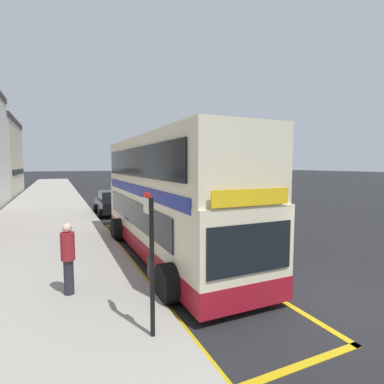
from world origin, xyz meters
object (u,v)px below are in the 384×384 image
object	(u,v)px
bus_stop_sign	(151,253)
pedestrian_waiting_near_sign	(68,255)
parked_car_silver_ahead	(141,183)
parked_car_teal_distant	(120,181)
parked_car_black_far	(112,203)
parked_car_white_across	(120,178)
double_decker_bus	(168,201)

from	to	relation	value
bus_stop_sign	pedestrian_waiting_near_sign	world-z (taller)	bus_stop_sign
pedestrian_waiting_near_sign	bus_stop_sign	bearing A→B (deg)	-61.72
parked_car_silver_ahead	parked_car_teal_distant	bearing A→B (deg)	102.87
bus_stop_sign	parked_car_black_far	world-z (taller)	bus_stop_sign
parked_car_black_far	bus_stop_sign	bearing A→B (deg)	-98.45
bus_stop_sign	parked_car_white_across	xyz separation A→B (m)	(9.73, 53.83, -0.94)
double_decker_bus	parked_car_white_across	distance (m)	49.29
double_decker_bus	parked_car_black_far	xyz separation A→B (m)	(-0.41, 10.20, -1.26)
parked_car_teal_distant	pedestrian_waiting_near_sign	bearing A→B (deg)	79.95
pedestrian_waiting_near_sign	parked_car_teal_distant	bearing A→B (deg)	77.27
parked_car_silver_ahead	parked_car_black_far	bearing A→B (deg)	-111.25
double_decker_bus	pedestrian_waiting_near_sign	world-z (taller)	double_decker_bus
double_decker_bus	parked_car_white_across	world-z (taller)	double_decker_bus
bus_stop_sign	parked_car_white_across	world-z (taller)	bus_stop_sign
pedestrian_waiting_near_sign	parked_car_black_far	bearing A→B (deg)	76.06
parked_car_white_across	parked_car_black_far	xyz separation A→B (m)	(-7.95, -38.49, 0.00)
bus_stop_sign	parked_car_silver_ahead	world-z (taller)	bus_stop_sign
parked_car_silver_ahead	pedestrian_waiting_near_sign	world-z (taller)	pedestrian_waiting_near_sign
double_decker_bus	parked_car_silver_ahead	bearing A→B (deg)	77.11
bus_stop_sign	parked_car_black_far	size ratio (longest dim) A/B	0.65
parked_car_white_across	pedestrian_waiting_near_sign	xyz separation A→B (m)	(-11.12, -51.25, 0.34)
bus_stop_sign	pedestrian_waiting_near_sign	xyz separation A→B (m)	(-1.39, 2.58, -0.60)
parked_car_black_far	parked_car_teal_distant	bearing A→B (deg)	76.02
bus_stop_sign	pedestrian_waiting_near_sign	bearing A→B (deg)	118.28
parked_car_black_far	parked_car_silver_ahead	bearing A→B (deg)	68.19
bus_stop_sign	parked_car_teal_distant	bearing A→B (deg)	79.84
parked_car_teal_distant	parked_car_white_across	bearing A→B (deg)	-97.86
parked_car_teal_distant	parked_car_white_across	size ratio (longest dim) A/B	1.00
parked_car_silver_ahead	parked_car_white_across	xyz separation A→B (m)	(0.55, 18.13, 0.00)
bus_stop_sign	parked_car_teal_distant	xyz separation A→B (m)	(7.56, 42.15, -0.94)
parked_car_white_across	parked_car_black_far	world-z (taller)	same
parked_car_black_far	pedestrian_waiting_near_sign	size ratio (longest dim) A/B	2.30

